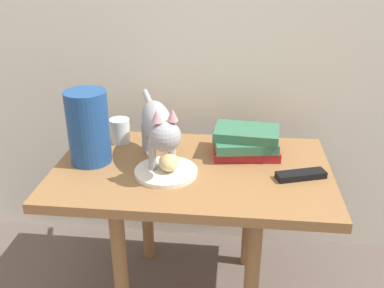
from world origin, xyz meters
The scene contains 8 objects.
side_table centered at (0.00, 0.00, 0.45)m, with size 0.86×0.52×0.52m.
plate centered at (-0.07, -0.05, 0.53)m, with size 0.19×0.19×0.01m, color silver.
bread_roll centered at (-0.07, -0.05, 0.56)m, with size 0.08×0.06×0.05m, color #E0BC7A.
cat centered at (-0.10, 0.01, 0.65)m, with size 0.20×0.46×0.23m.
book_stack centered at (0.17, 0.11, 0.57)m, with size 0.23×0.18×0.09m.
green_vase centered at (-0.33, 0.01, 0.64)m, with size 0.13×0.13×0.23m, color navy.
candle_jar centered at (-0.27, 0.17, 0.56)m, with size 0.07×0.07×0.08m.
tv_remote centered at (0.33, -0.03, 0.53)m, with size 0.15×0.04×0.02m, color black.
Camera 1 is at (0.13, -1.19, 1.15)m, focal length 40.43 mm.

